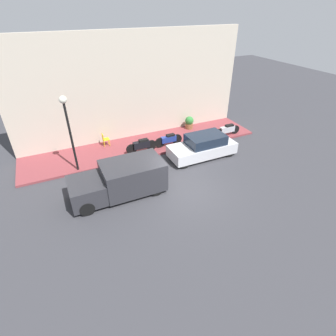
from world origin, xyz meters
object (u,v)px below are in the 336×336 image
Objects in this scene: parked_car at (203,147)px; cafe_chair at (105,139)px; motorcycle_black at (142,145)px; motorcycle_blue at (169,139)px; scooter_silver at (227,130)px; streetlamp at (67,120)px; delivery_van at (119,180)px; potted_plant at (189,122)px.

parked_car is 4.90× the size of cafe_chair.
motorcycle_black is 1.89m from motorcycle_blue.
streetlamp is (-0.10, 10.29, 2.56)m from scooter_silver.
delivery_van is 9.23m from scooter_silver.
potted_plant reaches higher than cafe_chair.
streetlamp reaches higher than scooter_silver.
motorcycle_black is (1.91, 3.29, -0.08)m from parked_car.
parked_car reaches higher than scooter_silver.
motorcycle_blue is 6.44m from streetlamp.
scooter_silver is (3.11, -8.69, -0.28)m from delivery_van.
potted_plant is (1.91, -4.46, 0.01)m from motorcycle_black.
parked_car is 2.41m from motorcycle_blue.
parked_car is at bearing -75.30° from delivery_van.
scooter_silver is 1.08× the size of motorcycle_blue.
motorcycle_blue is at bearing 35.38° from parked_car.
delivery_van is at bearing -152.04° from streetlamp.
delivery_van reaches higher than motorcycle_blue.
scooter_silver is 2.86m from potted_plant.
parked_car is 5.88m from delivery_van.
potted_plant is 1.11× the size of cafe_chair.
parked_car is at bearing 118.33° from scooter_silver.
potted_plant is 6.33m from cafe_chair.
motorcycle_blue is 2.28× the size of cafe_chair.
streetlamp is at bearing 90.54° from scooter_silver.
streetlamp is (1.52, 7.29, 2.45)m from parked_car.
parked_car is 4.43× the size of potted_plant.
parked_car is at bearing -120.10° from motorcycle_black.
potted_plant is (5.31, -6.85, -0.23)m from delivery_van.
motorcycle_black is at bearing -134.33° from cafe_chair.
potted_plant is (3.82, -1.17, -0.07)m from parked_car.
motorcycle_black is 1.04× the size of motorcycle_blue.
streetlamp is at bearing 27.96° from delivery_van.
potted_plant is at bearing 39.81° from scooter_silver.
cafe_chair is (1.77, 3.77, 0.05)m from motorcycle_blue.
streetlamp reaches higher than motorcycle_black.
delivery_van is 2.29× the size of motorcycle_black.
potted_plant is at bearing -66.78° from motorcycle_black.
delivery_van is 2.21× the size of scooter_silver.
parked_car is at bearing -101.79° from streetlamp.
potted_plant is (1.85, -2.56, 0.04)m from motorcycle_blue.
scooter_silver is 10.60m from streetlamp.
scooter_silver is 1.04× the size of motorcycle_black.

